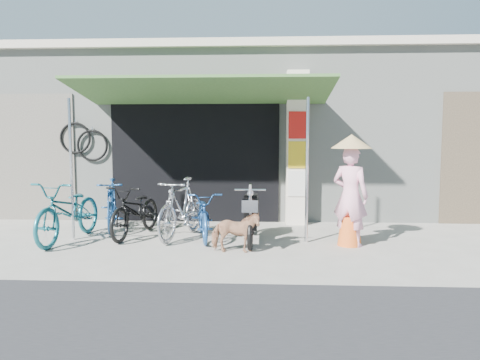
# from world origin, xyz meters

# --- Properties ---
(ground) EXTENTS (80.00, 80.00, 0.00)m
(ground) POSITION_xyz_m (0.00, 0.00, 0.00)
(ground) COLOR #9A968B
(ground) RESTS_ON ground
(bicycle_shop) EXTENTS (12.30, 5.30, 3.66)m
(bicycle_shop) POSITION_xyz_m (-0.00, 5.09, 1.83)
(bicycle_shop) COLOR #A1A59D
(bicycle_shop) RESTS_ON ground
(shop_pillar) EXTENTS (0.42, 0.44, 3.00)m
(shop_pillar) POSITION_xyz_m (0.85, 2.45, 1.50)
(shop_pillar) COLOR silver
(shop_pillar) RESTS_ON ground
(awning) EXTENTS (4.60, 1.88, 2.72)m
(awning) POSITION_xyz_m (-0.90, 1.63, 2.51)
(awning) COLOR #345B29
(awning) RESTS_ON ground
(neighbour_left) EXTENTS (2.60, 0.06, 2.60)m
(neighbour_left) POSITION_xyz_m (-5.00, 2.59, 1.30)
(neighbour_left) COLOR #6B665B
(neighbour_left) RESTS_ON ground
(bike_teal) EXTENTS (0.89, 1.99, 1.01)m
(bike_teal) POSITION_xyz_m (-3.01, 0.66, 0.51)
(bike_teal) COLOR #17606B
(bike_teal) RESTS_ON ground
(bike_blue) EXTENTS (0.80, 1.63, 0.94)m
(bike_blue) POSITION_xyz_m (-2.62, 1.62, 0.47)
(bike_blue) COLOR navy
(bike_blue) RESTS_ON ground
(bike_black) EXTENTS (0.92, 1.81, 0.91)m
(bike_black) POSITION_xyz_m (-2.01, 1.08, 0.45)
(bike_black) COLOR black
(bike_black) RESTS_ON ground
(bike_silver) EXTENTS (0.92, 1.78, 1.03)m
(bike_silver) POSITION_xyz_m (-1.21, 1.01, 0.51)
(bike_silver) COLOR silver
(bike_silver) RESTS_ON ground
(bike_navy) EXTENTS (0.85, 1.64, 0.82)m
(bike_navy) POSITION_xyz_m (-0.82, 0.94, 0.41)
(bike_navy) COLOR #1E4B8B
(bike_navy) RESTS_ON ground
(street_dog) EXTENTS (0.74, 0.34, 0.62)m
(street_dog) POSITION_xyz_m (-0.22, 0.01, 0.31)
(street_dog) COLOR tan
(street_dog) RESTS_ON ground
(moped) EXTENTS (0.47, 1.66, 0.94)m
(moped) POSITION_xyz_m (-0.00, 0.79, 0.43)
(moped) COLOR black
(moped) RESTS_ON ground
(nun) EXTENTS (0.69, 0.64, 1.77)m
(nun) POSITION_xyz_m (1.57, 0.57, 0.87)
(nun) COLOR #EFA1BA
(nun) RESTS_ON ground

